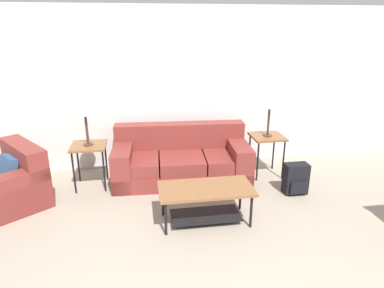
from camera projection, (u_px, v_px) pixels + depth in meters
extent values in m
cube|color=silver|center=(179.00, 89.00, 5.61)|extent=(9.15, 0.06, 2.60)
cube|color=maroon|center=(182.00, 173.00, 5.34)|extent=(2.11, 1.05, 0.22)
cube|color=maroon|center=(137.00, 163.00, 5.19)|extent=(0.71, 0.88, 0.20)
cube|color=maroon|center=(182.00, 161.00, 5.26)|extent=(0.71, 0.88, 0.20)
cube|color=maroon|center=(226.00, 159.00, 5.32)|extent=(0.71, 0.88, 0.20)
cube|color=maroon|center=(180.00, 135.00, 5.49)|extent=(2.07, 0.38, 0.40)
cube|color=maroon|center=(123.00, 165.00, 5.20)|extent=(0.33, 0.95, 0.58)
cube|color=maroon|center=(238.00, 160.00, 5.37)|extent=(0.33, 0.95, 0.58)
cube|color=maroon|center=(3.00, 192.00, 4.53)|extent=(1.33, 1.35, 0.40)
cube|color=maroon|center=(24.00, 158.00, 4.62)|extent=(0.80, 0.96, 0.40)
cube|color=maroon|center=(12.00, 196.00, 4.26)|extent=(0.89, 0.75, 0.56)
cube|color=#33567F|center=(8.00, 169.00, 4.51)|extent=(0.35, 0.39, 0.36)
cube|color=brown|center=(206.00, 189.00, 4.10)|extent=(1.13, 0.56, 0.04)
cylinder|color=black|center=(166.00, 219.00, 3.89)|extent=(0.03, 0.03, 0.42)
cylinder|color=black|center=(251.00, 211.00, 4.05)|extent=(0.03, 0.03, 0.42)
cylinder|color=black|center=(163.00, 200.00, 4.30)|extent=(0.03, 0.03, 0.42)
cylinder|color=black|center=(240.00, 194.00, 4.45)|extent=(0.03, 0.03, 0.42)
cube|color=black|center=(205.00, 215.00, 4.22)|extent=(0.85, 0.39, 0.02)
cube|color=brown|center=(89.00, 146.00, 4.95)|extent=(0.50, 0.48, 0.03)
cylinder|color=black|center=(74.00, 173.00, 4.84)|extent=(0.03, 0.03, 0.63)
cylinder|color=black|center=(104.00, 171.00, 4.90)|extent=(0.03, 0.03, 0.63)
cylinder|color=black|center=(78.00, 162.00, 5.21)|extent=(0.03, 0.03, 0.63)
cylinder|color=black|center=(106.00, 161.00, 5.28)|extent=(0.03, 0.03, 0.63)
cube|color=brown|center=(267.00, 137.00, 5.36)|extent=(0.50, 0.48, 0.03)
cylinder|color=black|center=(258.00, 162.00, 5.24)|extent=(0.03, 0.03, 0.63)
cylinder|color=black|center=(283.00, 160.00, 5.31)|extent=(0.03, 0.03, 0.63)
cylinder|color=black|center=(249.00, 152.00, 5.62)|extent=(0.03, 0.03, 0.63)
cylinder|color=black|center=(273.00, 151.00, 5.68)|extent=(0.03, 0.03, 0.63)
cylinder|color=#472D1E|center=(88.00, 144.00, 4.94)|extent=(0.14, 0.14, 0.02)
cylinder|color=#472D1E|center=(87.00, 129.00, 4.87)|extent=(0.04, 0.04, 0.44)
cone|color=white|center=(84.00, 107.00, 4.76)|extent=(0.26, 0.26, 0.22)
cylinder|color=#472D1E|center=(267.00, 135.00, 5.35)|extent=(0.14, 0.14, 0.02)
cylinder|color=#472D1E|center=(269.00, 121.00, 5.27)|extent=(0.04, 0.04, 0.44)
cone|color=white|center=(270.00, 100.00, 5.16)|extent=(0.26, 0.26, 0.22)
cube|color=black|center=(296.00, 179.00, 4.88)|extent=(0.33, 0.19, 0.45)
cube|color=black|center=(299.00, 188.00, 4.80)|extent=(0.25, 0.05, 0.18)
cylinder|color=black|center=(286.00, 174.00, 4.97)|extent=(0.02, 0.02, 0.34)
cylinder|color=black|center=(298.00, 173.00, 5.00)|extent=(0.02, 0.02, 0.34)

